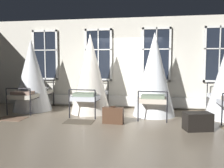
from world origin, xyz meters
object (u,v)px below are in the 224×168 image
travel_trunk (198,121)px  cot_third (154,75)px  suitcase_dark (113,115)px  cot_second (90,74)px  cot_first (32,76)px

travel_trunk → cot_third: bearing=125.3°
suitcase_dark → cot_second: bearing=131.1°
cot_first → cot_second: 2.07m
cot_third → travel_trunk: (1.08, -1.52, -1.02)m
suitcase_dark → cot_first: bearing=160.7°
cot_first → suitcase_dark: (3.05, -1.30, -0.96)m
cot_third → travel_trunk: bearing=-143.2°
suitcase_dark → travel_trunk: (2.14, -0.26, -0.01)m
cot_second → suitcase_dark: size_ratio=4.49×
cot_second → travel_trunk: bearing=-116.0°
cot_second → suitcase_dark: bearing=-142.2°
cot_third → suitcase_dark: (-1.06, -1.26, -1.02)m
cot_first → cot_third: 4.11m
cot_second → travel_trunk: 3.64m
cot_third → suitcase_dark: size_ratio=4.46×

